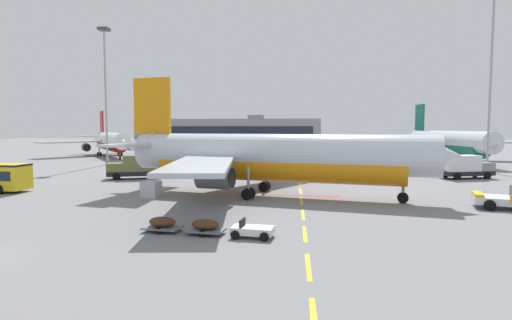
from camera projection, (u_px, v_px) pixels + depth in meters
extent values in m
plane|color=slate|center=(458.00, 177.00, 57.15)|extent=(400.00, 400.00, 0.00)
cube|color=yellow|center=(308.00, 266.00, 20.24)|extent=(0.24, 4.00, 0.01)
cube|color=yellow|center=(305.00, 234.00, 26.46)|extent=(0.24, 4.00, 0.01)
cube|color=yellow|center=(303.00, 215.00, 32.31)|extent=(0.24, 4.00, 0.01)
cube|color=yellow|center=(301.00, 201.00, 38.38)|extent=(0.24, 4.00, 0.01)
cube|color=yellow|center=(300.00, 191.00, 44.33)|extent=(0.24, 4.00, 0.01)
cube|color=yellow|center=(300.00, 183.00, 50.70)|extent=(0.24, 4.00, 0.01)
cube|color=yellow|center=(299.00, 178.00, 56.17)|extent=(0.24, 4.00, 0.01)
cube|color=yellow|center=(298.00, 172.00, 62.77)|extent=(0.24, 4.00, 0.01)
cube|color=yellow|center=(298.00, 168.00, 69.03)|extent=(0.24, 4.00, 0.01)
cube|color=yellow|center=(298.00, 165.00, 76.25)|extent=(0.24, 4.00, 0.01)
cube|color=yellow|center=(297.00, 162.00, 81.80)|extent=(0.24, 4.00, 0.01)
cube|color=yellow|center=(297.00, 159.00, 88.79)|extent=(0.24, 4.00, 0.01)
cube|color=yellow|center=(297.00, 157.00, 94.66)|extent=(0.24, 4.00, 0.01)
cube|color=yellow|center=(297.00, 156.00, 100.19)|extent=(0.24, 4.00, 0.01)
cube|color=yellow|center=(296.00, 154.00, 106.05)|extent=(0.24, 4.00, 0.01)
cube|color=#B21414|center=(301.00, 196.00, 41.28)|extent=(8.00, 0.40, 0.01)
cylinder|color=silver|center=(276.00, 153.00, 40.61)|extent=(30.17, 10.57, 3.80)
cylinder|color=orange|center=(276.00, 164.00, 40.69)|extent=(24.65, 8.99, 3.50)
cone|color=silver|center=(442.00, 157.00, 35.87)|extent=(4.26, 4.42, 3.72)
cone|color=silver|center=(139.00, 146.00, 45.53)|extent=(4.83, 4.10, 3.23)
cube|color=#192333|center=(430.00, 149.00, 36.15)|extent=(2.21, 3.14, 0.60)
cube|color=orange|center=(152.00, 106.00, 44.63)|extent=(4.37, 1.35, 6.00)
cube|color=silver|center=(163.00, 143.00, 48.20)|extent=(4.58, 6.96, 0.24)
cube|color=silver|center=(130.00, 145.00, 42.15)|extent=(4.58, 6.96, 0.24)
cube|color=#B7BCC6|center=(263.00, 152.00, 49.94)|extent=(13.18, 16.92, 0.36)
cube|color=#B7BCC6|center=(202.00, 164.00, 33.85)|extent=(6.58, 17.41, 0.36)
cylinder|color=#4C4F54|center=(254.00, 166.00, 47.26)|extent=(3.59, 2.77, 2.10)
cylinder|color=black|center=(268.00, 167.00, 46.75)|extent=(0.52, 1.77, 1.79)
cylinder|color=#4C4F54|center=(215.00, 177.00, 36.85)|extent=(3.59, 2.77, 2.10)
cylinder|color=black|center=(232.00, 178.00, 36.35)|extent=(0.52, 1.77, 1.79)
cylinder|color=gray|center=(403.00, 183.00, 37.05)|extent=(0.28, 0.28, 2.67)
cylinder|color=black|center=(403.00, 198.00, 37.16)|extent=(1.03, 0.50, 0.99)
cylinder|color=gray|center=(265.00, 174.00, 43.89)|extent=(0.28, 0.28, 2.61)
cylinder|color=black|center=(266.00, 186.00, 44.32)|extent=(1.15, 0.59, 1.10)
cylinder|color=black|center=(264.00, 187.00, 43.66)|extent=(1.15, 0.59, 1.10)
cylinder|color=gray|center=(248.00, 180.00, 38.97)|extent=(0.28, 0.28, 2.61)
cylinder|color=black|center=(250.00, 193.00, 39.40)|extent=(1.15, 0.59, 1.10)
cylinder|color=black|center=(247.00, 194.00, 38.74)|extent=(1.15, 0.59, 1.10)
cube|color=yellow|center=(478.00, 194.00, 35.33)|extent=(1.37, 2.62, 0.24)
cylinder|color=black|center=(490.00, 205.00, 33.82)|extent=(0.98, 0.63, 0.90)
cylinder|color=black|center=(485.00, 200.00, 36.42)|extent=(0.98, 0.63, 0.90)
cylinder|color=silver|center=(448.00, 140.00, 81.90)|extent=(7.09, 30.45, 3.81)
cylinder|color=#0F604C|center=(448.00, 146.00, 81.98)|extent=(6.17, 24.83, 3.51)
cone|color=silver|center=(493.00, 143.00, 66.84)|extent=(4.10, 3.90, 3.74)
cone|color=silver|center=(416.00, 136.00, 97.62)|extent=(3.68, 4.54, 3.24)
cube|color=#192333|center=(490.00, 139.00, 67.84)|extent=(3.02, 1.91, 0.60)
cube|color=#0F604C|center=(420.00, 117.00, 95.52)|extent=(0.84, 4.43, 6.02)
cube|color=silver|center=(431.00, 135.00, 96.60)|extent=(6.74, 3.89, 0.24)
cube|color=silver|center=(404.00, 135.00, 96.49)|extent=(6.74, 3.89, 0.24)
cube|color=#B7BCC6|center=(479.00, 142.00, 86.07)|extent=(17.71, 8.54, 0.36)
cube|color=#B7BCC6|center=(398.00, 142.00, 85.76)|extent=(17.47, 11.71, 0.36)
cylinder|color=#4C4F54|center=(464.00, 149.00, 86.28)|extent=(2.45, 3.42, 2.11)
cylinder|color=black|center=(468.00, 149.00, 84.67)|extent=(1.79, 0.32, 1.79)
cylinder|color=#4C4F54|center=(412.00, 149.00, 86.08)|extent=(2.45, 3.42, 2.11)
cylinder|color=black|center=(415.00, 149.00, 84.48)|extent=(1.79, 0.32, 1.79)
cylinder|color=gray|center=(482.00, 157.00, 70.18)|extent=(0.28, 0.28, 2.68)
cylinder|color=black|center=(481.00, 165.00, 70.29)|extent=(0.39, 1.02, 0.99)
cylinder|color=gray|center=(456.00, 152.00, 84.14)|extent=(0.28, 0.28, 2.62)
cylinder|color=black|center=(457.00, 158.00, 84.25)|extent=(0.47, 1.14, 1.10)
cylinder|color=black|center=(454.00, 158.00, 84.23)|extent=(0.47, 1.14, 1.10)
cylinder|color=gray|center=(430.00, 152.00, 84.04)|extent=(0.28, 0.28, 2.62)
cylinder|color=black|center=(432.00, 158.00, 84.15)|extent=(0.47, 1.14, 1.10)
cylinder|color=black|center=(428.00, 158.00, 84.14)|extent=(0.47, 1.14, 1.10)
cylinder|color=white|center=(111.00, 140.00, 97.08)|extent=(18.39, 24.85, 3.49)
cylinder|color=maroon|center=(111.00, 144.00, 97.15)|extent=(15.27, 20.44, 3.21)
cone|color=white|center=(122.00, 142.00, 85.01)|extent=(4.63, 4.58, 3.42)
cone|color=white|center=(101.00, 137.00, 109.67)|extent=(4.62, 4.86, 2.97)
cube|color=#192333|center=(121.00, 139.00, 85.80)|extent=(2.99, 2.68, 0.55)
cube|color=maroon|center=(102.00, 122.00, 107.95)|extent=(2.54, 3.53, 5.51)
cube|color=white|center=(113.00, 136.00, 110.22)|extent=(6.52, 5.73, 0.22)
cube|color=white|center=(90.00, 136.00, 107.39)|extent=(6.52, 5.73, 0.22)
cube|color=#B7BCC6|center=(141.00, 141.00, 104.05)|extent=(16.22, 8.25, 0.33)
cube|color=#B7BCC6|center=(73.00, 142.00, 96.54)|extent=(12.85, 15.16, 0.33)
cylinder|color=#4C4F54|center=(129.00, 146.00, 102.95)|extent=(3.24, 3.52, 1.93)
cylinder|color=black|center=(131.00, 147.00, 101.67)|extent=(1.42, 1.01, 1.64)
cylinder|color=#4C4F54|center=(86.00, 147.00, 98.09)|extent=(3.24, 3.52, 1.93)
cylinder|color=black|center=(87.00, 148.00, 96.81)|extent=(1.42, 1.01, 1.64)
cylinder|color=gray|center=(120.00, 152.00, 87.71)|extent=(0.26, 0.26, 2.45)
cylinder|color=black|center=(120.00, 158.00, 87.80)|extent=(0.72, 0.90, 0.91)
cylinder|color=gray|center=(120.00, 149.00, 100.00)|extent=(0.26, 0.26, 2.40)
cylinder|color=black|center=(121.00, 154.00, 100.25)|extent=(0.83, 1.02, 1.01)
cylinder|color=black|center=(119.00, 154.00, 99.94)|extent=(0.83, 1.02, 1.01)
cylinder|color=gray|center=(99.00, 149.00, 97.71)|extent=(0.26, 0.26, 2.40)
cylinder|color=black|center=(101.00, 154.00, 97.95)|extent=(0.83, 1.02, 1.01)
cylinder|color=black|center=(98.00, 154.00, 97.64)|extent=(0.83, 1.02, 1.01)
cylinder|color=black|center=(18.00, 186.00, 44.88)|extent=(1.02, 0.40, 1.00)
cube|color=black|center=(135.00, 173.00, 55.09)|extent=(7.40, 4.51, 0.60)
cube|color=#606638|center=(116.00, 167.00, 54.49)|extent=(2.99, 2.94, 1.10)
cube|color=#192333|center=(107.00, 167.00, 54.22)|extent=(0.67, 1.84, 0.64)
cube|color=#606638|center=(142.00, 163.00, 55.21)|extent=(5.28, 3.79, 2.10)
cylinder|color=black|center=(116.00, 177.00, 53.43)|extent=(1.00, 0.57, 0.96)
cylinder|color=black|center=(118.00, 175.00, 55.76)|extent=(1.00, 0.57, 0.96)
cylinder|color=black|center=(152.00, 176.00, 54.46)|extent=(1.00, 0.57, 0.96)
cylinder|color=black|center=(152.00, 174.00, 56.79)|extent=(1.00, 0.57, 0.96)
cube|color=black|center=(466.00, 173.00, 55.34)|extent=(7.39, 4.18, 0.60)
cube|color=gray|center=(482.00, 166.00, 55.68)|extent=(2.91, 2.86, 1.10)
cube|color=#192333|center=(489.00, 166.00, 55.88)|extent=(0.57, 1.87, 0.64)
cube|color=silver|center=(460.00, 163.00, 55.06)|extent=(5.23, 3.58, 2.10)
cylinder|color=black|center=(475.00, 174.00, 56.94)|extent=(1.00, 0.53, 0.96)
cylinder|color=black|center=(487.00, 176.00, 54.58)|extent=(1.00, 0.53, 0.96)
cylinder|color=black|center=(446.00, 174.00, 56.14)|extent=(1.00, 0.53, 0.96)
cylinder|color=black|center=(457.00, 176.00, 53.79)|extent=(1.00, 0.53, 0.96)
cube|color=silver|center=(252.00, 230.00, 25.53)|extent=(2.78, 1.77, 0.44)
cube|color=black|center=(242.00, 223.00, 25.65)|extent=(0.28, 1.13, 0.56)
cylinder|color=black|center=(269.00, 231.00, 26.01)|extent=(0.58, 0.26, 0.56)
cylinder|color=black|center=(264.00, 237.00, 24.65)|extent=(0.58, 0.26, 0.56)
cylinder|color=black|center=(241.00, 229.00, 26.44)|extent=(0.58, 0.26, 0.56)
cylinder|color=black|center=(235.00, 235.00, 25.08)|extent=(0.58, 0.26, 0.56)
cube|color=slate|center=(205.00, 230.00, 26.28)|extent=(2.60, 1.84, 0.12)
ellipsoid|color=#4C2D19|center=(205.00, 224.00, 26.25)|extent=(1.98, 1.46, 0.64)
cylinder|color=black|center=(209.00, 229.00, 26.94)|extent=(0.46, 0.20, 0.44)
cylinder|color=black|center=(202.00, 234.00, 25.63)|extent=(0.46, 0.20, 0.44)
cube|color=slate|center=(162.00, 227.00, 26.99)|extent=(2.60, 1.84, 0.12)
ellipsoid|color=#4C2D19|center=(162.00, 222.00, 26.96)|extent=(1.98, 1.46, 0.64)
cylinder|color=black|center=(167.00, 226.00, 27.65)|extent=(0.46, 0.20, 0.44)
cylinder|color=black|center=(158.00, 231.00, 26.34)|extent=(0.46, 0.20, 0.44)
cylinder|color=orange|center=(510.00, 199.00, 32.58)|extent=(0.09, 0.09, 0.57)
cube|color=#B7BCC6|center=(151.00, 189.00, 40.23)|extent=(1.82, 1.78, 1.60)
cube|color=silver|center=(151.00, 189.00, 40.23)|extent=(1.61, 0.28, 1.36)
cylinder|color=slate|center=(108.00, 163.00, 76.08)|extent=(0.70, 0.70, 0.60)
cylinder|color=#9EA0A5|center=(106.00, 98.00, 75.16)|extent=(0.36, 0.36, 24.33)
cube|color=#3F3F44|center=(104.00, 29.00, 74.19)|extent=(1.80, 1.80, 0.50)
cylinder|color=slate|center=(487.00, 170.00, 64.07)|extent=(0.70, 0.70, 0.60)
cylinder|color=#9EA0A5|center=(491.00, 79.00, 62.98)|extent=(0.36, 0.36, 28.53)
cube|color=gray|center=(229.00, 132.00, 159.43)|extent=(69.11, 18.45, 10.12)
cube|color=#192333|center=(225.00, 131.00, 150.18)|extent=(63.58, 0.12, 3.64)
cube|color=gray|center=(256.00, 117.00, 158.03)|extent=(6.00, 5.00, 1.60)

